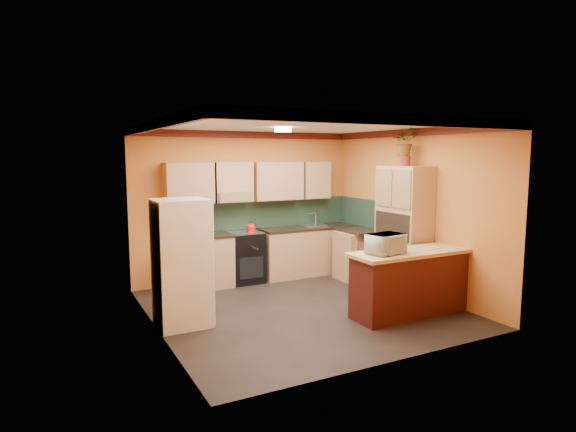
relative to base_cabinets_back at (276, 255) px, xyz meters
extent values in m
plane|color=black|center=(-0.46, -1.80, -0.44)|extent=(4.20, 4.20, 0.00)
cube|color=white|center=(-0.46, -1.80, 2.26)|extent=(4.20, 4.20, 0.04)
cube|color=#D76E39|center=(-0.46, 0.30, 0.91)|extent=(4.20, 0.04, 2.70)
cube|color=#D76E39|center=(-0.46, -3.90, 0.91)|extent=(4.20, 0.04, 2.70)
cube|color=#D76E39|center=(-2.56, -1.80, 0.91)|extent=(0.04, 4.20, 2.70)
cube|color=#D76E39|center=(1.64, -1.80, 0.91)|extent=(0.04, 4.20, 2.70)
cube|color=#1C3323|center=(-0.21, 0.29, 0.75)|extent=(3.70, 0.02, 0.53)
cube|color=#1C3323|center=(1.62, -0.40, 0.75)|extent=(0.02, 1.40, 0.53)
cube|color=tan|center=(-0.36, 0.13, 1.36)|extent=(3.10, 0.34, 0.70)
cylinder|color=white|center=(-0.46, -1.20, 2.22)|extent=(0.26, 0.26, 0.06)
cube|color=tan|center=(0.00, 0.00, 0.00)|extent=(3.65, 0.60, 0.88)
cube|color=black|center=(0.00, 0.00, 0.46)|extent=(3.65, 0.62, 0.04)
cube|color=black|center=(-0.62, 0.00, 0.02)|extent=(0.58, 0.58, 0.91)
cube|color=silver|center=(0.78, 0.00, 0.50)|extent=(0.48, 0.40, 0.03)
cube|color=tan|center=(1.34, -0.76, 0.00)|extent=(0.60, 0.80, 0.88)
cube|color=black|center=(1.34, -0.76, 0.46)|extent=(0.62, 0.80, 0.04)
cube|color=white|center=(-2.21, -1.66, 0.41)|extent=(0.68, 0.66, 1.70)
cube|color=tan|center=(1.39, -1.89, 0.61)|extent=(0.48, 0.90, 2.10)
cylinder|color=maroon|center=(1.39, -1.84, 1.74)|extent=(0.22, 0.22, 0.16)
imported|color=tan|center=(1.39, -1.84, 2.05)|extent=(0.48, 0.43, 0.46)
cube|color=#471110|center=(0.81, -2.75, 0.00)|extent=(1.80, 0.55, 0.88)
cube|color=tan|center=(0.81, -2.75, 0.47)|extent=(1.90, 0.65, 0.05)
imported|color=white|center=(0.33, -2.75, 0.63)|extent=(0.55, 0.42, 0.28)
camera|label=1|loc=(-3.84, -7.87, 1.83)|focal=30.00mm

